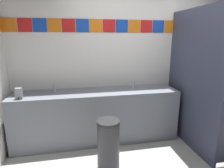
% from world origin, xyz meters
% --- Properties ---
extents(wall_back, '(4.41, 0.09, 2.75)m').
position_xyz_m(wall_back, '(0.00, 1.44, 1.38)').
color(wall_back, white).
rests_on(wall_back, ground_plane).
extents(vanity_counter, '(2.68, 0.58, 0.86)m').
position_xyz_m(vanity_counter, '(-0.82, 1.11, 0.44)').
color(vanity_counter, slate).
rests_on(vanity_counter, ground_plane).
extents(faucet_left, '(0.04, 0.10, 0.14)m').
position_xyz_m(faucet_left, '(-1.49, 1.20, 0.91)').
color(faucet_left, silver).
rests_on(faucet_left, vanity_counter).
extents(faucet_right, '(0.04, 0.10, 0.14)m').
position_xyz_m(faucet_right, '(-0.15, 1.20, 0.91)').
color(faucet_right, silver).
rests_on(faucet_right, vanity_counter).
extents(soap_dispenser, '(0.09, 0.09, 0.16)m').
position_xyz_m(soap_dispenser, '(-1.95, 0.94, 0.94)').
color(soap_dispenser, gray).
rests_on(soap_dispenser, vanity_counter).
extents(stall_divider, '(0.92, 1.38, 2.15)m').
position_xyz_m(stall_divider, '(0.80, 0.46, 1.07)').
color(stall_divider, '#33384C').
rests_on(stall_divider, ground_plane).
extents(toilet, '(0.39, 0.49, 0.74)m').
position_xyz_m(toilet, '(1.22, 1.01, 0.30)').
color(toilet, white).
rests_on(toilet, ground_plane).
extents(trash_bin, '(0.30, 0.30, 0.70)m').
position_xyz_m(trash_bin, '(-0.77, 0.31, 0.35)').
color(trash_bin, '#333338').
rests_on(trash_bin, ground_plane).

